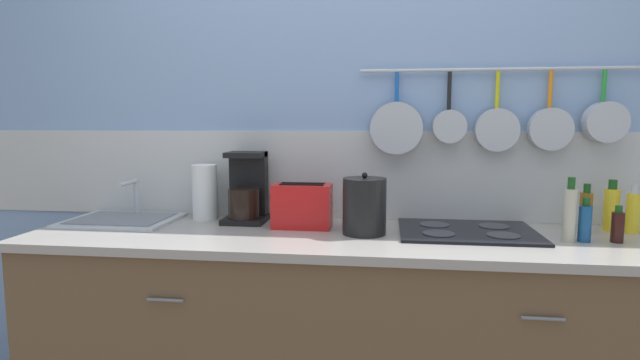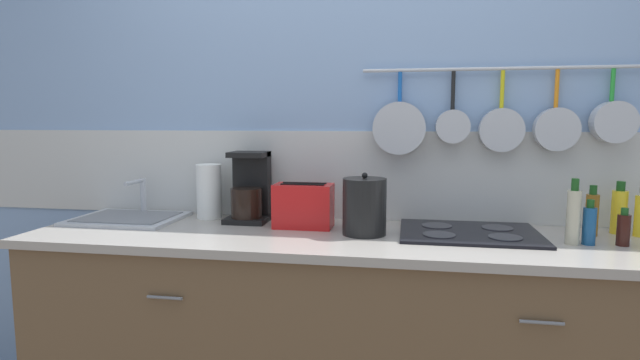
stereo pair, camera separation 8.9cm
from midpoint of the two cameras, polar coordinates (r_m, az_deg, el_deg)
name	(u,v)px [view 1 (the left image)]	position (r m, az deg, el deg)	size (l,w,h in m)	color
wall_back	(359,144)	(2.39, 3.37, 4.16)	(7.20, 0.16, 2.60)	#84A3CC
cabinet_base	(351,344)	(2.22, 2.34, -18.27)	(2.67, 0.64, 0.88)	brown
countertop	(352,239)	(2.07, 2.40, -6.72)	(2.71, 0.67, 0.03)	#A59E93
sink_basin	(123,218)	(2.51, -22.54, -4.07)	(0.48, 0.39, 0.18)	#B7BABF
paper_towel_roll	(205,192)	(2.44, -14.02, -1.34)	(0.12, 0.12, 0.26)	white
coffee_maker	(247,193)	(2.35, -9.45, -1.47)	(0.19, 0.20, 0.32)	black
toaster	(302,206)	(2.19, -3.20, -2.96)	(0.27, 0.14, 0.20)	red
kettle	(364,206)	(2.06, 3.86, -3.00)	(0.18, 0.18, 0.26)	black
cooktop	(467,231)	(2.17, 15.36, -5.66)	(0.56, 0.44, 0.01)	black
bottle_vinegar	(570,214)	(2.13, 25.58, -3.48)	(0.05, 0.05, 0.25)	#BFB799
bottle_sesame_oil	(585,222)	(2.16, 26.99, -4.35)	(0.05, 0.05, 0.17)	navy
bottle_hot_sauce	(586,211)	(2.33, 27.14, -3.22)	(0.05, 0.05, 0.21)	#8C5919
bottle_cooking_wine	(617,226)	(2.22, 29.86, -4.59)	(0.05, 0.05, 0.14)	#33140F
bottle_dish_soap	(611,208)	(2.43, 29.44, -2.84)	(0.06, 0.06, 0.22)	yellow
bottle_olive_oil	(633,212)	(2.42, 31.29, -3.15)	(0.05, 0.05, 0.20)	yellow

